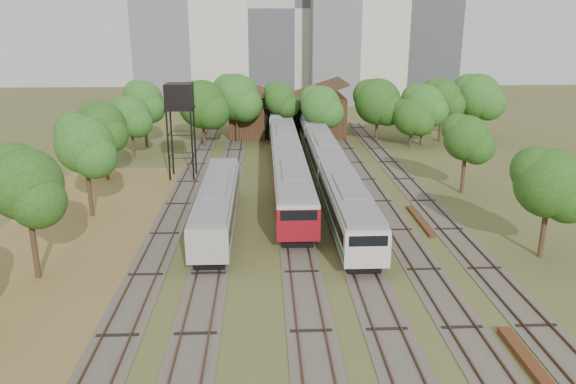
{
  "coord_description": "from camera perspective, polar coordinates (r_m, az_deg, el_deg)",
  "views": [
    {
      "loc": [
        -4.35,
        -22.63,
        15.52
      ],
      "look_at": [
        -2.45,
        20.14,
        2.5
      ],
      "focal_mm": 35.0,
      "sensor_mm": 36.0,
      "label": 1
    }
  ],
  "objects": [
    {
      "name": "railcar_green_set",
      "position": [
        59.69,
        3.64,
        3.69
      ],
      "size": [
        2.91,
        52.07,
        3.6
      ],
      "color": "black",
      "rests_on": "ground"
    },
    {
      "name": "dry_grass_patch",
      "position": [
        36.94,
        -24.3,
        -9.51
      ],
      "size": [
        14.0,
        60.0,
        0.04
      ],
      "primitive_type": "cube",
      "color": "brown",
      "rests_on": "ground"
    },
    {
      "name": "tree_band_far",
      "position": [
        74.31,
        4.05,
        9.23
      ],
      "size": [
        49.63,
        10.66,
        9.04
      ],
      "color": "#382616",
      "rests_on": "ground"
    },
    {
      "name": "tree_band_right",
      "position": [
        56.66,
        17.05,
        5.2
      ],
      "size": [
        4.76,
        40.23,
        7.61
      ],
      "color": "#382616",
      "rests_on": "ground"
    },
    {
      "name": "tracks",
      "position": [
        50.21,
        1.79,
        -1.05
      ],
      "size": [
        24.6,
        80.0,
        0.19
      ],
      "color": "#4C473D",
      "rests_on": "ground"
    },
    {
      "name": "maintenance_shed",
      "position": [
        81.65,
        -0.16,
        8.03
      ],
      "size": [
        16.45,
        11.55,
        7.58
      ],
      "color": "#341F13",
      "rests_on": "ground"
    },
    {
      "name": "water_tower",
      "position": [
        57.78,
        -10.98,
        9.27
      ],
      "size": [
        2.79,
        2.79,
        9.66
      ],
      "color": "black",
      "rests_on": "ground"
    },
    {
      "name": "old_grey_coach",
      "position": [
        44.18,
        -7.15,
        -1.21
      ],
      "size": [
        2.78,
        18.0,
        3.44
      ],
      "color": "black",
      "rests_on": "ground"
    },
    {
      "name": "railcar_red_set",
      "position": [
        55.27,
        -0.03,
        2.77
      ],
      "size": [
        3.07,
        34.57,
        3.8
      ],
      "color": "black",
      "rests_on": "ground"
    },
    {
      "name": "rail_pile_far",
      "position": [
        46.6,
        13.25,
        -2.86
      ],
      "size": [
        0.44,
        7.09,
        0.23
      ],
      "primitive_type": "cube",
      "color": "brown",
      "rests_on": "ground"
    },
    {
      "name": "tree_band_left",
      "position": [
        43.8,
        -23.13,
        1.98
      ],
      "size": [
        7.22,
        57.5,
        8.4
      ],
      "color": "#382616",
      "rests_on": "ground"
    },
    {
      "name": "tower_far_right",
      "position": [
        138.07,
        14.13,
        15.8
      ],
      "size": [
        12.0,
        12.0,
        28.0
      ],
      "primitive_type": "cube",
      "color": "#42454B",
      "rests_on": "ground"
    },
    {
      "name": "tower_centre",
      "position": [
        122.82,
        0.44,
        18.07
      ],
      "size": [
        20.0,
        18.0,
        36.0
      ],
      "primitive_type": "cube",
      "color": "#BCB5AB",
      "rests_on": "ground"
    },
    {
      "name": "railcar_rear",
      "position": [
        81.95,
        -0.87,
        7.44
      ],
      "size": [
        3.11,
        16.08,
        3.84
      ],
      "color": "black",
      "rests_on": "ground"
    },
    {
      "name": "ground",
      "position": [
        27.78,
        7.24,
        -17.2
      ],
      "size": [
        240.0,
        240.0,
        0.0
      ],
      "primitive_type": "plane",
      "color": "#475123",
      "rests_on": "ground"
    }
  ]
}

